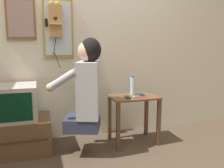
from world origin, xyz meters
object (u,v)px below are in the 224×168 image
at_px(framed_picture, 21,19).
at_px(cell_phone_spare, 142,95).
at_px(toothbrush, 140,97).
at_px(cell_phone_held, 128,97).
at_px(wall_mirror, 58,29).
at_px(water_bottle, 133,86).
at_px(wall_phone_antique, 55,20).
at_px(person, 86,86).
at_px(television, 13,102).

relative_size(framed_picture, cell_phone_spare, 3.55).
bearing_deg(toothbrush, cell_phone_held, 60.09).
xyz_separation_m(framed_picture, cell_phone_spare, (1.35, -0.39, -0.89)).
xyz_separation_m(wall_mirror, water_bottle, (0.84, -0.32, -0.69)).
distance_m(wall_phone_antique, cell_phone_held, 1.24).
distance_m(framed_picture, water_bottle, 1.52).
distance_m(person, framed_picture, 1.11).
distance_m(water_bottle, toothbrush, 0.22).
distance_m(wall_phone_antique, framed_picture, 0.38).
distance_m(person, wall_phone_antique, 0.91).
bearing_deg(wall_phone_antique, wall_mirror, 47.57).
bearing_deg(cell_phone_held, wall_mirror, 153.12).
relative_size(cell_phone_spare, toothbrush, 0.70).
xyz_separation_m(framed_picture, cell_phone_held, (1.14, -0.46, -0.89)).
height_order(television, wall_phone_antique, wall_phone_antique).
bearing_deg(toothbrush, cell_phone_spare, -37.38).
bearing_deg(framed_picture, television, -114.06).
height_order(cell_phone_held, water_bottle, water_bottle).
bearing_deg(wall_mirror, person, -67.59).
xyz_separation_m(wall_mirror, cell_phone_spare, (0.94, -0.39, -0.79)).
bearing_deg(wall_phone_antique, cell_phone_spare, -19.71).
height_order(person, water_bottle, person).
bearing_deg(cell_phone_held, toothbrush, -20.10).
height_order(person, framed_picture, framed_picture).
bearing_deg(water_bottle, wall_phone_antique, 162.38).
bearing_deg(person, water_bottle, -51.08).
bearing_deg(wall_mirror, water_bottle, -20.84).
height_order(framed_picture, toothbrush, framed_picture).
height_order(cell_phone_spare, water_bottle, water_bottle).
bearing_deg(television, water_bottle, -2.19).
distance_m(television, cell_phone_held, 1.28).
xyz_separation_m(person, water_bottle, (0.62, 0.23, -0.06)).
distance_m(television, toothbrush, 1.41).
bearing_deg(person, cell_phone_held, -61.11).
bearing_deg(wall_mirror, cell_phone_held, -32.25).
xyz_separation_m(wall_phone_antique, framed_picture, (-0.38, 0.04, 0.01)).
bearing_deg(cell_phone_spare, wall_mirror, 169.63).
relative_size(television, toothbrush, 2.70).
relative_size(person, water_bottle, 4.19).
height_order(cell_phone_held, toothbrush, toothbrush).
xyz_separation_m(water_bottle, toothbrush, (0.01, -0.20, -0.10)).
distance_m(television, wall_phone_antique, 1.06).
bearing_deg(wall_mirror, cell_phone_spare, -22.62).
height_order(person, cell_phone_spare, person).
distance_m(wall_phone_antique, water_bottle, 1.21).
height_order(television, cell_phone_spare, television).
distance_m(person, toothbrush, 0.65).
bearing_deg(wall_phone_antique, television, -155.65).
height_order(television, cell_phone_held, television).
distance_m(wall_mirror, cell_phone_held, 1.17).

